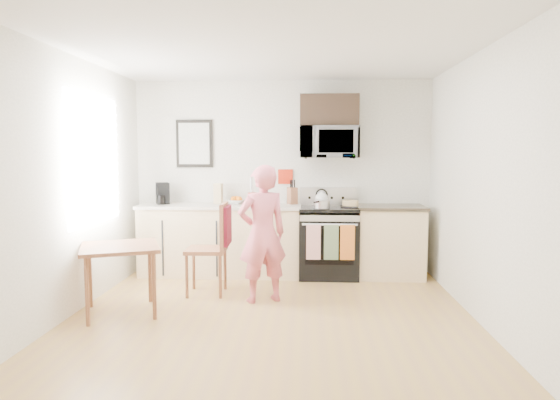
# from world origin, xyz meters

# --- Properties ---
(floor) EXTENTS (4.60, 4.60, 0.00)m
(floor) POSITION_xyz_m (0.00, 0.00, 0.00)
(floor) COLOR #AF8743
(floor) RESTS_ON ground
(back_wall) EXTENTS (4.00, 0.04, 2.60)m
(back_wall) POSITION_xyz_m (0.00, 2.30, 1.30)
(back_wall) COLOR beige
(back_wall) RESTS_ON floor
(front_wall) EXTENTS (4.00, 0.04, 2.60)m
(front_wall) POSITION_xyz_m (0.00, -2.30, 1.30)
(front_wall) COLOR beige
(front_wall) RESTS_ON floor
(left_wall) EXTENTS (0.04, 4.60, 2.60)m
(left_wall) POSITION_xyz_m (-2.00, 0.00, 1.30)
(left_wall) COLOR beige
(left_wall) RESTS_ON floor
(right_wall) EXTENTS (0.04, 4.60, 2.60)m
(right_wall) POSITION_xyz_m (2.00, 0.00, 1.30)
(right_wall) COLOR beige
(right_wall) RESTS_ON floor
(ceiling) EXTENTS (4.00, 4.60, 0.04)m
(ceiling) POSITION_xyz_m (0.00, 0.00, 2.60)
(ceiling) COLOR white
(ceiling) RESTS_ON back_wall
(window) EXTENTS (0.06, 1.40, 1.50)m
(window) POSITION_xyz_m (-1.96, 0.80, 1.55)
(window) COLOR silver
(window) RESTS_ON left_wall
(cabinet_left) EXTENTS (2.10, 0.60, 0.90)m
(cabinet_left) POSITION_xyz_m (-0.80, 2.00, 0.45)
(cabinet_left) COLOR #D9BC8B
(cabinet_left) RESTS_ON floor
(countertop_left) EXTENTS (2.14, 0.64, 0.04)m
(countertop_left) POSITION_xyz_m (-0.80, 2.00, 0.92)
(countertop_left) COLOR beige
(countertop_left) RESTS_ON cabinet_left
(cabinet_right) EXTENTS (0.84, 0.60, 0.90)m
(cabinet_right) POSITION_xyz_m (1.43, 2.00, 0.45)
(cabinet_right) COLOR #D9BC8B
(cabinet_right) RESTS_ON floor
(countertop_right) EXTENTS (0.88, 0.64, 0.04)m
(countertop_right) POSITION_xyz_m (1.43, 2.00, 0.92)
(countertop_right) COLOR black
(countertop_right) RESTS_ON cabinet_right
(range) EXTENTS (0.76, 0.70, 1.16)m
(range) POSITION_xyz_m (0.63, 1.98, 0.44)
(range) COLOR black
(range) RESTS_ON floor
(microwave) EXTENTS (0.76, 0.51, 0.42)m
(microwave) POSITION_xyz_m (0.63, 2.08, 1.76)
(microwave) COLOR silver
(microwave) RESTS_ON back_wall
(upper_cabinet) EXTENTS (0.76, 0.35, 0.40)m
(upper_cabinet) POSITION_xyz_m (0.63, 2.12, 2.18)
(upper_cabinet) COLOR black
(upper_cabinet) RESTS_ON back_wall
(wall_art) EXTENTS (0.50, 0.04, 0.65)m
(wall_art) POSITION_xyz_m (-1.20, 2.28, 1.75)
(wall_art) COLOR black
(wall_art) RESTS_ON back_wall
(wall_trivet) EXTENTS (0.20, 0.02, 0.20)m
(wall_trivet) POSITION_xyz_m (0.05, 2.28, 1.30)
(wall_trivet) COLOR red
(wall_trivet) RESTS_ON back_wall
(person) EXTENTS (0.64, 0.55, 1.50)m
(person) POSITION_xyz_m (-0.13, 0.82, 0.75)
(person) COLOR #C33551
(person) RESTS_ON floor
(dining_table) EXTENTS (0.84, 0.84, 0.70)m
(dining_table) POSITION_xyz_m (-1.53, 0.33, 0.62)
(dining_table) COLOR brown
(dining_table) RESTS_ON floor
(chair) EXTENTS (0.50, 0.45, 1.05)m
(chair) POSITION_xyz_m (-0.66, 1.08, 0.68)
(chair) COLOR brown
(chair) RESTS_ON floor
(knife_block) EXTENTS (0.15, 0.17, 0.22)m
(knife_block) POSITION_xyz_m (0.15, 2.13, 1.05)
(knife_block) COLOR brown
(knife_block) RESTS_ON countertop_left
(utensil_crock) EXTENTS (0.12, 0.12, 0.35)m
(utensil_crock) POSITION_xyz_m (-0.39, 2.19, 1.08)
(utensil_crock) COLOR red
(utensil_crock) RESTS_ON countertop_left
(fruit_bowl) EXTENTS (0.27, 0.27, 0.10)m
(fruit_bowl) POSITION_xyz_m (-0.61, 2.12, 0.98)
(fruit_bowl) COLOR silver
(fruit_bowl) RESTS_ON countertop_left
(milk_carton) EXTENTS (0.12, 0.12, 0.27)m
(milk_carton) POSITION_xyz_m (-0.85, 2.12, 1.08)
(milk_carton) COLOR tan
(milk_carton) RESTS_ON countertop_left
(coffee_maker) EXTENTS (0.23, 0.27, 0.29)m
(coffee_maker) POSITION_xyz_m (-1.59, 2.05, 1.07)
(coffee_maker) COLOR black
(coffee_maker) RESTS_ON countertop_left
(bread_bag) EXTENTS (0.35, 0.30, 0.12)m
(bread_bag) POSITION_xyz_m (-0.25, 1.78, 1.00)
(bread_bag) COLOR tan
(bread_bag) RESTS_ON countertop_left
(cake) EXTENTS (0.26, 0.26, 0.08)m
(cake) POSITION_xyz_m (0.91, 1.96, 0.96)
(cake) COLOR black
(cake) RESTS_ON range
(kettle) EXTENTS (0.18, 0.18, 0.23)m
(kettle) POSITION_xyz_m (0.54, 2.05, 1.02)
(kettle) COLOR silver
(kettle) RESTS_ON range
(pot) EXTENTS (0.21, 0.33, 0.10)m
(pot) POSITION_xyz_m (0.53, 1.80, 0.98)
(pot) COLOR silver
(pot) RESTS_ON range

